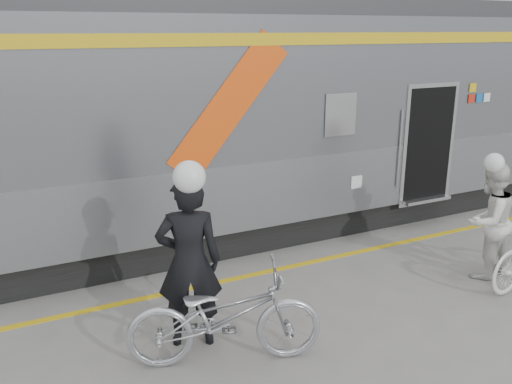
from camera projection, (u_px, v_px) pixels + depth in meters
ground at (364, 336)px, 6.61m from camera, size 90.00×90.00×0.00m
train at (285, 115)px, 10.13m from camera, size 24.00×3.17×4.10m
safety_strip at (279, 269)px, 8.45m from camera, size 24.00×0.12×0.01m
man at (189, 262)px, 6.21m from camera, size 0.87×0.71×2.06m
bicycle_left at (225, 316)px, 5.95m from camera, size 2.29×1.41×1.13m
woman at (488, 221)px, 8.00m from camera, size 0.92×0.75×1.75m
helmet_man at (185, 160)px, 5.86m from camera, size 0.36×0.36×0.36m
helmet_woman at (497, 154)px, 7.71m from camera, size 0.28×0.28×0.28m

